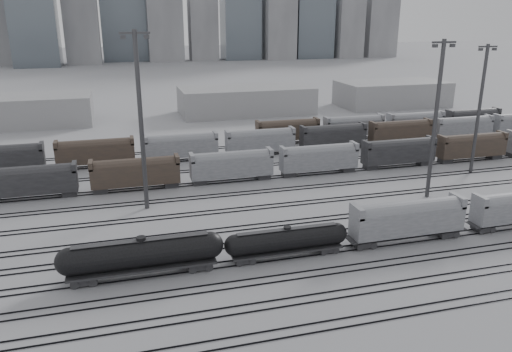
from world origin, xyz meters
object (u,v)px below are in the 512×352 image
object	(u,v)px
tank_car_b	(287,240)
hopper_car_a	(408,217)
tank_car_a	(142,254)
light_mast_c	(436,117)

from	to	relation	value
tank_car_b	hopper_car_a	bearing A→B (deg)	0.00
tank_car_a	hopper_car_a	world-z (taller)	hopper_car_a
tank_car_a	tank_car_b	bearing A→B (deg)	0.00
tank_car_a	light_mast_c	bearing A→B (deg)	16.80
hopper_car_a	tank_car_b	bearing A→B (deg)	-180.00
tank_car_b	hopper_car_a	distance (m)	16.89
tank_car_a	light_mast_c	xyz separation A→B (m)	(47.31, 14.28, 10.83)
tank_car_b	tank_car_a	bearing A→B (deg)	180.00
tank_car_a	tank_car_b	xyz separation A→B (m)	(17.64, 0.00, -0.44)
tank_car_b	light_mast_c	bearing A→B (deg)	25.71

